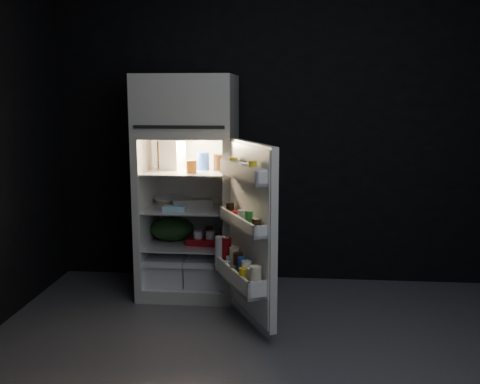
# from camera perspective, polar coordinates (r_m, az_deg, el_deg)

# --- Properties ---
(floor) EXTENTS (4.00, 3.40, 0.00)m
(floor) POSITION_cam_1_polar(r_m,az_deg,el_deg) (3.56, 3.98, -17.43)
(floor) COLOR #58585D
(floor) RESTS_ON ground
(wall_back) EXTENTS (4.00, 0.00, 2.70)m
(wall_back) POSITION_cam_1_polar(r_m,az_deg,el_deg) (4.86, 4.65, 6.61)
(wall_back) COLOR black
(wall_back) RESTS_ON ground
(wall_front) EXTENTS (4.00, 0.00, 2.70)m
(wall_front) POSITION_cam_1_polar(r_m,az_deg,el_deg) (1.48, 3.08, -1.20)
(wall_front) COLOR black
(wall_front) RESTS_ON ground
(refrigerator) EXTENTS (0.76, 0.71, 1.78)m
(refrigerator) POSITION_cam_1_polar(r_m,az_deg,el_deg) (4.60, -5.22, 1.46)
(refrigerator) COLOR silver
(refrigerator) RESTS_ON ground
(fridge_door) EXTENTS (0.49, 0.73, 1.22)m
(fridge_door) POSITION_cam_1_polar(r_m,az_deg,el_deg) (3.89, 0.75, -4.25)
(fridge_door) COLOR silver
(fridge_door) RESTS_ON ground
(milk_jug) EXTENTS (0.20, 0.20, 0.24)m
(milk_jug) POSITION_cam_1_polar(r_m,az_deg,el_deg) (4.56, -6.87, 3.77)
(milk_jug) COLOR white
(milk_jug) RESTS_ON refrigerator
(mayo_jar) EXTENTS (0.12, 0.12, 0.14)m
(mayo_jar) POSITION_cam_1_polar(r_m,az_deg,el_deg) (4.53, -3.78, 3.14)
(mayo_jar) COLOR #2046AF
(mayo_jar) RESTS_ON refrigerator
(jam_jar) EXTENTS (0.13, 0.13, 0.13)m
(jam_jar) POSITION_cam_1_polar(r_m,az_deg,el_deg) (4.49, -2.05, 3.02)
(jam_jar) COLOR black
(jam_jar) RESTS_ON refrigerator
(amber_bottle) EXTENTS (0.09, 0.09, 0.22)m
(amber_bottle) POSITION_cam_1_polar(r_m,az_deg,el_deg) (4.68, -7.97, 3.78)
(amber_bottle) COLOR #AF5C1C
(amber_bottle) RESTS_ON refrigerator
(small_carton) EXTENTS (0.09, 0.08, 0.10)m
(small_carton) POSITION_cam_1_polar(r_m,az_deg,el_deg) (4.35, -4.97, 2.58)
(small_carton) COLOR #BF6516
(small_carton) RESTS_ON refrigerator
(egg_carton) EXTENTS (0.34, 0.20, 0.07)m
(egg_carton) POSITION_cam_1_polar(r_m,az_deg,el_deg) (4.54, -4.85, -1.15)
(egg_carton) COLOR gray
(egg_carton) RESTS_ON refrigerator
(pie) EXTENTS (0.35, 0.35, 0.04)m
(pie) POSITION_cam_1_polar(r_m,az_deg,el_deg) (4.74, -6.85, -0.88)
(pie) COLOR tan
(pie) RESTS_ON refrigerator
(flat_package) EXTENTS (0.18, 0.09, 0.04)m
(flat_package) POSITION_cam_1_polar(r_m,az_deg,el_deg) (4.43, -6.70, -1.65)
(flat_package) COLOR #97D2E9
(flat_package) RESTS_ON refrigerator
(wrapped_pkg) EXTENTS (0.12, 0.11, 0.05)m
(wrapped_pkg) POSITION_cam_1_polar(r_m,az_deg,el_deg) (4.72, -2.03, -0.81)
(wrapped_pkg) COLOR beige
(wrapped_pkg) RESTS_ON refrigerator
(produce_bag) EXTENTS (0.39, 0.34, 0.20)m
(produce_bag) POSITION_cam_1_polar(r_m,az_deg,el_deg) (4.71, -6.90, -3.73)
(produce_bag) COLOR #193815
(produce_bag) RESTS_ON refrigerator
(yogurt_tray) EXTENTS (0.30, 0.19, 0.05)m
(yogurt_tray) POSITION_cam_1_polar(r_m,az_deg,el_deg) (4.57, -3.54, -5.04)
(yogurt_tray) COLOR maroon
(yogurt_tray) RESTS_ON refrigerator
(small_can_red) EXTENTS (0.08, 0.08, 0.09)m
(small_can_red) POSITION_cam_1_polar(r_m,az_deg,el_deg) (4.80, -3.13, -4.05)
(small_can_red) COLOR maroon
(small_can_red) RESTS_ON refrigerator
(small_can_silver) EXTENTS (0.07, 0.07, 0.09)m
(small_can_silver) POSITION_cam_1_polar(r_m,az_deg,el_deg) (4.71, -1.64, -4.32)
(small_can_silver) COLOR #BABBBF
(small_can_silver) RESTS_ON refrigerator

